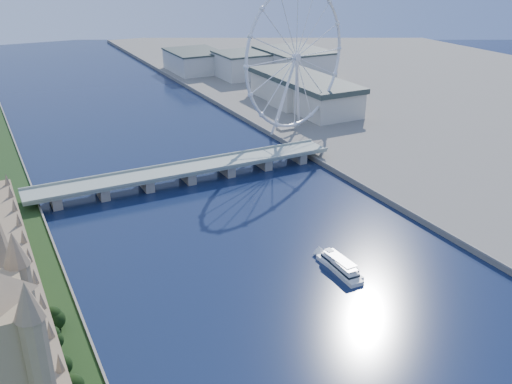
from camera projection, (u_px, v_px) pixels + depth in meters
parliament_range at (7, 299)px, 236.30m from camera, size 24.00×200.00×70.00m
westminster_bridge at (187, 172)px, 400.58m from camera, size 220.00×22.00×9.50m
london_eye at (296, 58)px, 471.32m from camera, size 113.60×39.12×124.30m
county_hall at (303, 108)px, 582.39m from camera, size 54.00×144.00×35.00m
city_skyline at (136, 80)px, 625.20m from camera, size 505.00×280.00×32.00m
tour_boat_near at (342, 273)px, 289.53m from camera, size 9.15×31.26×6.85m
tour_boat_far at (339, 270)px, 292.75m from camera, size 9.78×33.20×7.30m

